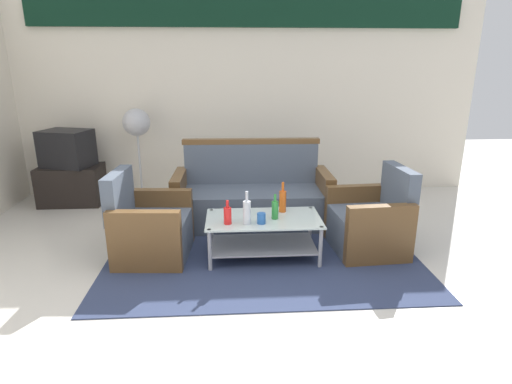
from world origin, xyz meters
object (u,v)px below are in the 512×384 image
at_px(couch, 252,198).
at_px(television, 67,148).
at_px(tv_stand, 72,185).
at_px(cup, 262,218).
at_px(pedestal_fan, 137,128).
at_px(bottle_red, 228,215).
at_px(bottle_green, 275,209).
at_px(bottle_clear, 247,212).
at_px(bottle_orange, 283,201).
at_px(coffee_table, 263,231).
at_px(armchair_right, 370,223).
at_px(armchair_left, 150,229).

distance_m(couch, television, 2.59).
bearing_deg(tv_stand, television, 73.32).
bearing_deg(cup, pedestal_fan, 126.94).
bearing_deg(bottle_red, bottle_green, 13.09).
height_order(bottle_red, bottle_clear, bottle_clear).
distance_m(bottle_orange, tv_stand, 3.14).
bearing_deg(bottle_clear, pedestal_fan, 124.30).
bearing_deg(tv_stand, bottle_orange, -31.80).
height_order(couch, bottle_clear, couch).
distance_m(bottle_green, tv_stand, 3.16).
relative_size(bottle_clear, tv_stand, 0.39).
bearing_deg(tv_stand, coffee_table, -36.46).
height_order(bottle_orange, bottle_red, bottle_orange).
bearing_deg(couch, tv_stand, -19.38).
distance_m(bottle_green, television, 3.16).
distance_m(bottle_clear, television, 3.02).
height_order(armchair_right, pedestal_fan, pedestal_fan).
xyz_separation_m(couch, armchair_right, (1.15, -0.82, -0.03)).
xyz_separation_m(armchair_left, bottle_green, (1.21, -0.12, 0.22)).
bearing_deg(armchair_left, pedestal_fan, -162.42).
height_order(bottle_orange, cup, bottle_orange).
bearing_deg(pedestal_fan, tv_stand, -176.88).
xyz_separation_m(cup, television, (-2.42, 1.95, 0.30)).
relative_size(couch, armchair_right, 2.13).
relative_size(bottle_orange, television, 0.44).
bearing_deg(pedestal_fan, coffee_table, -50.51).
xyz_separation_m(television, pedestal_fan, (0.92, 0.05, 0.25)).
bearing_deg(bottle_clear, cup, 2.14).
bearing_deg(coffee_table, bottle_clear, -138.53).
relative_size(bottle_red, bottle_clear, 0.71).
bearing_deg(tv_stand, bottle_green, -35.66).
distance_m(couch, armchair_left, 1.34).
bearing_deg(television, cup, 157.79).
relative_size(bottle_green, television, 0.35).
height_order(bottle_red, cup, bottle_red).
bearing_deg(pedestal_fan, bottle_green, -48.98).
bearing_deg(bottle_orange, television, 148.16).
distance_m(armchair_left, armchair_right, 2.19).
xyz_separation_m(bottle_green, pedestal_fan, (-1.64, 1.89, 0.51)).
bearing_deg(television, bottle_clear, 156.08).
height_order(coffee_table, bottle_orange, bottle_orange).
xyz_separation_m(bottle_red, tv_stand, (-2.11, 1.94, -0.24)).
relative_size(bottle_orange, bottle_clear, 0.97).
relative_size(bottle_red, cup, 2.25).
height_order(coffee_table, television, television).
bearing_deg(armchair_right, bottle_red, 95.62).
xyz_separation_m(bottle_orange, bottle_green, (-0.10, -0.19, -0.02)).
height_order(bottle_clear, cup, bottle_clear).
bearing_deg(couch, coffee_table, 94.55).
bearing_deg(armchair_right, bottle_orange, 82.57).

